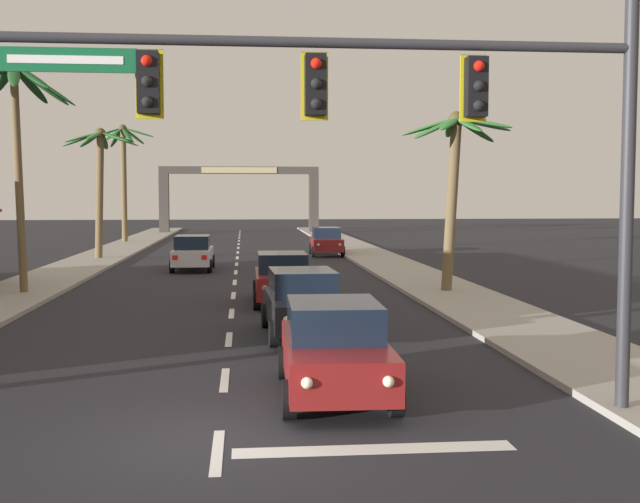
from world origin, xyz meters
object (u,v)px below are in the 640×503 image
Objects in this scene: sedan_fifth_in_queue at (282,278)px; palm_left_third at (100,167)px; sedan_lead_at_stop_bar at (334,348)px; palm_right_second at (454,161)px; town_gateway_arch at (239,190)px; traffic_signal_mast at (419,116)px; palm_left_farthest at (123,165)px; sedan_parked_nearest_kerb at (326,241)px; palm_left_second at (15,110)px; sedan_third_in_queue at (303,302)px; sedan_oncoming_far at (193,252)px.

palm_left_third is (-9.17, 18.80, 4.32)m from sedan_fifth_in_queue.
sedan_lead_at_stop_bar is 0.68× the size of palm_right_second.
palm_right_second reaches higher than town_gateway_arch.
traffic_signal_mast is at bearing -106.99° from palm_right_second.
palm_left_third reaches higher than town_gateway_arch.
palm_left_farthest is at bearing -119.11° from town_gateway_arch.
palm_left_second reaches higher than sedan_parked_nearest_kerb.
sedan_lead_at_stop_bar is 1.00× the size of sedan_parked_nearest_kerb.
town_gateway_arch is at bearing 76.50° from palm_left_third.
palm_right_second reaches higher than sedan_lead_at_stop_bar.
traffic_signal_mast is 2.26× the size of sedan_third_in_queue.
town_gateway_arch is (8.58, 15.41, -1.75)m from palm_left_farthest.
traffic_signal_mast is 1.14× the size of palm_left_farthest.
traffic_signal_mast is 50.13m from palm_left_farthest.
palm_right_second is (6.00, 14.27, 3.98)m from sedan_lead_at_stop_bar.
palm_right_second is (16.57, -32.74, -1.10)m from palm_left_farthest.
palm_left_second is (-9.51, 9.04, 5.75)m from sedan_third_in_queue.
sedan_parked_nearest_kerb is 0.68× the size of palm_right_second.
sedan_parked_nearest_kerb is 13.79m from palm_left_third.
traffic_signal_mast is 1.21× the size of palm_left_second.
town_gateway_arch is (-1.66, 50.11, 3.33)m from sedan_fifth_in_queue.
sedan_lead_at_stop_bar and sedan_third_in_queue have the same top height.
sedan_fifth_in_queue is 11.29m from palm_left_second.
town_gateway_arch is (-1.99, 62.42, 3.33)m from sedan_lead_at_stop_bar.
sedan_lead_at_stop_bar is at bearing -89.05° from sedan_third_in_queue.
palm_left_third is at bearing 106.98° from sedan_lead_at_stop_bar.
sedan_lead_at_stop_bar is 0.61× the size of palm_left_third.
palm_left_third is at bearing 129.64° from sedan_oncoming_far.
palm_left_second reaches higher than palm_right_second.
sedan_oncoming_far is (-3.94, 18.37, 0.00)m from sedan_third_in_queue.
palm_left_third reaches higher than sedan_oncoming_far.
palm_right_second reaches higher than sedan_parked_nearest_kerb.
sedan_fifth_in_queue is at bearing 95.87° from traffic_signal_mast.
sedan_third_in_queue is 18.79m from sedan_oncoming_far.
palm_left_second reaches higher than sedan_third_in_queue.
sedan_oncoming_far is 11.67m from sedan_parked_nearest_kerb.
palm_left_farthest is (-10.57, 47.02, 5.07)m from sedan_lead_at_stop_bar.
palm_right_second is at bearing -82.20° from sedan_parked_nearest_kerb.
sedan_fifth_in_queue is 21.36m from palm_left_third.
sedan_fifth_in_queue is 0.67× the size of palm_right_second.
sedan_oncoming_far is 0.67× the size of palm_right_second.
town_gateway_arch is (-5.35, 28.88, 3.33)m from sedan_parked_nearest_kerb.
town_gateway_arch is at bearing 99.42° from palm_right_second.
palm_left_second reaches higher than sedan_lead_at_stop_bar.
sedan_lead_at_stop_bar is 48.45m from palm_left_farthest.
sedan_lead_at_stop_bar is 0.53× the size of palm_left_second.
sedan_oncoming_far is at bearing -73.83° from palm_left_farthest.
sedan_oncoming_far is at bearing 101.12° from traffic_signal_mast.
sedan_third_in_queue is 0.50× the size of palm_left_farthest.
palm_left_farthest reaches higher than sedan_parked_nearest_kerb.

